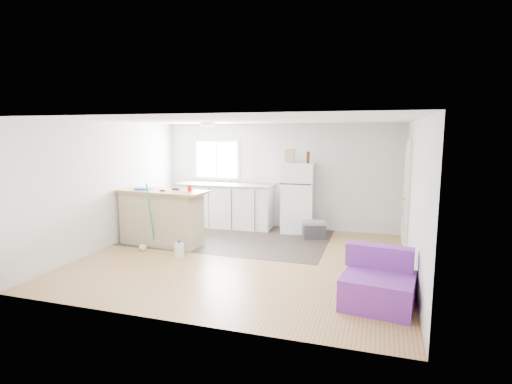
{
  "coord_description": "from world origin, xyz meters",
  "views": [
    {
      "loc": [
        2.23,
        -6.41,
        2.2
      ],
      "look_at": [
        0.0,
        0.7,
        1.08
      ],
      "focal_mm": 28.0,
      "sensor_mm": 36.0,
      "label": 1
    }
  ],
  "objects_px": {
    "refrigerator": "(298,198)",
    "cleaner_jug": "(179,250)",
    "cardboard_box": "(290,156)",
    "red_cup": "(190,188)",
    "bottle_right": "(308,157)",
    "purple_seat": "(378,285)",
    "cooler": "(314,229)",
    "peninsula": "(162,217)",
    "blue_tray": "(144,189)",
    "mop": "(145,239)",
    "kitchen_cabinets": "(226,205)",
    "bottle_left": "(308,157)"
  },
  "relations": [
    {
      "from": "cleaner_jug",
      "to": "peninsula",
      "type": "bearing_deg",
      "value": 136.64
    },
    {
      "from": "peninsula",
      "to": "cardboard_box",
      "type": "height_order",
      "value": "cardboard_box"
    },
    {
      "from": "cooler",
      "to": "red_cup",
      "type": "height_order",
      "value": "red_cup"
    },
    {
      "from": "cardboard_box",
      "to": "refrigerator",
      "type": "bearing_deg",
      "value": 18.76
    },
    {
      "from": "cooler",
      "to": "purple_seat",
      "type": "relative_size",
      "value": 0.57
    },
    {
      "from": "cleaner_jug",
      "to": "red_cup",
      "type": "distance_m",
      "value": 1.23
    },
    {
      "from": "kitchen_cabinets",
      "to": "cleaner_jug",
      "type": "relative_size",
      "value": 7.5
    },
    {
      "from": "blue_tray",
      "to": "bottle_left",
      "type": "xyz_separation_m",
      "value": [
        2.94,
        1.75,
        0.57
      ]
    },
    {
      "from": "mop",
      "to": "bottle_right",
      "type": "xyz_separation_m",
      "value": [
        2.65,
        2.26,
        1.44
      ]
    },
    {
      "from": "cooler",
      "to": "bottle_right",
      "type": "bearing_deg",
      "value": 99.23
    },
    {
      "from": "peninsula",
      "to": "mop",
      "type": "relative_size",
      "value": 1.41
    },
    {
      "from": "refrigerator",
      "to": "bottle_left",
      "type": "distance_m",
      "value": 0.93
    },
    {
      "from": "red_cup",
      "to": "bottle_left",
      "type": "xyz_separation_m",
      "value": [
        1.99,
        1.66,
        0.53
      ]
    },
    {
      "from": "refrigerator",
      "to": "purple_seat",
      "type": "bearing_deg",
      "value": -67.34
    },
    {
      "from": "cleaner_jug",
      "to": "bottle_left",
      "type": "bearing_deg",
      "value": 50.07
    },
    {
      "from": "blue_tray",
      "to": "cooler",
      "type": "bearing_deg",
      "value": 23.62
    },
    {
      "from": "peninsula",
      "to": "purple_seat",
      "type": "xyz_separation_m",
      "value": [
        4.11,
        -1.66,
        -0.29
      ]
    },
    {
      "from": "cleaner_jug",
      "to": "refrigerator",
      "type": "bearing_deg",
      "value": 54.36
    },
    {
      "from": "kitchen_cabinets",
      "to": "cardboard_box",
      "type": "height_order",
      "value": "cardboard_box"
    },
    {
      "from": "blue_tray",
      "to": "cleaner_jug",
      "type": "bearing_deg",
      "value": -29.71
    },
    {
      "from": "cardboard_box",
      "to": "bottle_right",
      "type": "relative_size",
      "value": 1.2
    },
    {
      "from": "cardboard_box",
      "to": "red_cup",
      "type": "bearing_deg",
      "value": -133.35
    },
    {
      "from": "mop",
      "to": "blue_tray",
      "type": "relative_size",
      "value": 4.29
    },
    {
      "from": "bottle_left",
      "to": "blue_tray",
      "type": "bearing_deg",
      "value": -149.32
    },
    {
      "from": "blue_tray",
      "to": "bottle_right",
      "type": "bearing_deg",
      "value": 31.57
    },
    {
      "from": "purple_seat",
      "to": "mop",
      "type": "height_order",
      "value": "mop"
    },
    {
      "from": "refrigerator",
      "to": "mop",
      "type": "height_order",
      "value": "refrigerator"
    },
    {
      "from": "peninsula",
      "to": "red_cup",
      "type": "height_order",
      "value": "red_cup"
    },
    {
      "from": "purple_seat",
      "to": "cleaner_jug",
      "type": "distance_m",
      "value": 3.55
    },
    {
      "from": "refrigerator",
      "to": "cleaner_jug",
      "type": "xyz_separation_m",
      "value": [
        -1.65,
        -2.43,
        -0.64
      ]
    },
    {
      "from": "blue_tray",
      "to": "bottle_left",
      "type": "distance_m",
      "value": 3.47
    },
    {
      "from": "purple_seat",
      "to": "cardboard_box",
      "type": "xyz_separation_m",
      "value": [
        -1.94,
        3.39,
        1.43
      ]
    },
    {
      "from": "cleaner_jug",
      "to": "red_cup",
      "type": "bearing_deg",
      "value": 98.12
    },
    {
      "from": "cooler",
      "to": "blue_tray",
      "type": "relative_size",
      "value": 1.84
    },
    {
      "from": "cooler",
      "to": "red_cup",
      "type": "bearing_deg",
      "value": -168.9
    },
    {
      "from": "kitchen_cabinets",
      "to": "cleaner_jug",
      "type": "xyz_separation_m",
      "value": [
        0.07,
        -2.42,
        -0.38
      ]
    },
    {
      "from": "mop",
      "to": "purple_seat",
      "type": "bearing_deg",
      "value": -28.39
    },
    {
      "from": "refrigerator",
      "to": "cleaner_jug",
      "type": "distance_m",
      "value": 3.01
    },
    {
      "from": "refrigerator",
      "to": "cooler",
      "type": "bearing_deg",
      "value": -49.03
    },
    {
      "from": "peninsula",
      "to": "bottle_left",
      "type": "relative_size",
      "value": 7.27
    },
    {
      "from": "blue_tray",
      "to": "bottle_left",
      "type": "bearing_deg",
      "value": 30.68
    },
    {
      "from": "cardboard_box",
      "to": "bottle_right",
      "type": "xyz_separation_m",
      "value": [
        0.4,
        0.04,
        -0.02
      ]
    },
    {
      "from": "refrigerator",
      "to": "bottle_left",
      "type": "height_order",
      "value": "bottle_left"
    },
    {
      "from": "peninsula",
      "to": "refrigerator",
      "type": "bearing_deg",
      "value": 42.49
    },
    {
      "from": "mop",
      "to": "red_cup",
      "type": "bearing_deg",
      "value": 25.83
    },
    {
      "from": "peninsula",
      "to": "cardboard_box",
      "type": "bearing_deg",
      "value": 43.76
    },
    {
      "from": "kitchen_cabinets",
      "to": "blue_tray",
      "type": "xyz_separation_m",
      "value": [
        -1.0,
        -1.81,
        0.59
      ]
    },
    {
      "from": "mop",
      "to": "cardboard_box",
      "type": "distance_m",
      "value": 3.48
    },
    {
      "from": "purple_seat",
      "to": "cooler",
      "type": "bearing_deg",
      "value": 121.44
    },
    {
      "from": "red_cup",
      "to": "bottle_left",
      "type": "distance_m",
      "value": 2.64
    }
  ]
}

